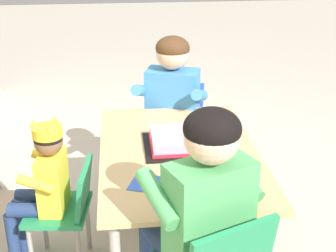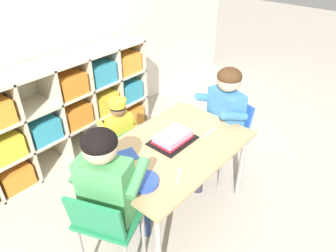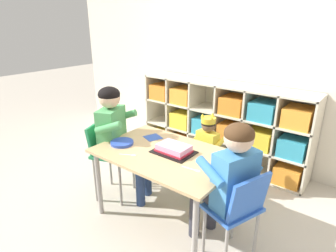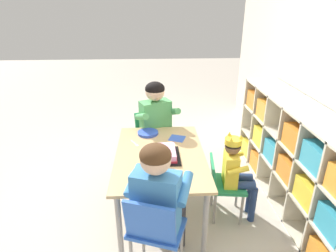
{
  "view_description": "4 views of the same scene",
  "coord_description": "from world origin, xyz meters",
  "views": [
    {
      "loc": [
        -2.03,
        0.27,
        1.66
      ],
      "look_at": [
        -0.03,
        0.05,
        0.78
      ],
      "focal_mm": 51.83,
      "sensor_mm": 36.0,
      "label": 1
    },
    {
      "loc": [
        -1.37,
        -1.14,
        1.96
      ],
      "look_at": [
        -0.02,
        0.03,
        0.8
      ],
      "focal_mm": 33.65,
      "sensor_mm": 36.0,
      "label": 2
    },
    {
      "loc": [
        1.3,
        -1.61,
        1.64
      ],
      "look_at": [
        -0.03,
        0.07,
        0.83
      ],
      "focal_mm": 30.48,
      "sensor_mm": 36.0,
      "label": 3
    },
    {
      "loc": [
        2.11,
        -0.05,
        1.8
      ],
      "look_at": [
        0.03,
        0.07,
        0.9
      ],
      "focal_mm": 30.72,
      "sensor_mm": 36.0,
      "label": 4
    }
  ],
  "objects": [
    {
      "name": "paper_napkin_square",
      "position": [
        -0.28,
        0.17,
        0.64
      ],
      "size": [
        0.18,
        0.18,
        0.0
      ],
      "primitive_type": "cube",
      "rotation": [
        0.0,
        0.0,
        -0.36
      ],
      "color": "#3356B7",
      "rests_on": "activity_table"
    },
    {
      "name": "classroom_chair_blue",
      "position": [
        0.03,
        0.55,
        0.34
      ],
      "size": [
        0.35,
        0.34,
        0.57
      ],
      "rotation": [
        0.0,
        0.0,
        3.02
      ],
      "color": "#238451",
      "rests_on": "ground"
    },
    {
      "name": "paper_plate_stack",
      "position": [
        -0.4,
        -0.1,
        0.65
      ],
      "size": [
        0.2,
        0.2,
        0.02
      ],
      "primitive_type": "cylinder",
      "color": "blue",
      "rests_on": "activity_table"
    },
    {
      "name": "adult_helper_seated",
      "position": [
        -0.55,
        -0.0,
        0.68
      ],
      "size": [
        0.49,
        0.47,
        1.09
      ],
      "rotation": [
        0.0,
        0.0,
        1.96
      ],
      "color": "#4C9E5B",
      "rests_on": "ground"
    },
    {
      "name": "storage_cubby_shelf",
      "position": [
        -0.16,
        1.26,
        0.48
      ],
      "size": [
        2.05,
        0.38,
        0.96
      ],
      "color": "beige",
      "rests_on": "ground"
    },
    {
      "name": "ground",
      "position": [
        0.0,
        0.0,
        0.0
      ],
      "size": [
        16.0,
        16.0,
        0.0
      ],
      "primitive_type": "plane",
      "color": "#BCB2A3"
    },
    {
      "name": "fork_by_napkin",
      "position": [
        0.32,
        -0.1,
        0.64
      ],
      "size": [
        0.14,
        0.03,
        0.0
      ],
      "rotation": [
        0.0,
        0.0,
        3.23
      ],
      "color": "white",
      "rests_on": "activity_table"
    },
    {
      "name": "fork_near_cake_tray",
      "position": [
        -0.2,
        -0.22,
        0.64
      ],
      "size": [
        0.13,
        0.08,
        0.0
      ],
      "rotation": [
        0.0,
        0.0,
        3.65
      ],
      "color": "white",
      "rests_on": "activity_table"
    },
    {
      "name": "classroom_chair_adult_side",
      "position": [
        -0.66,
        -0.05,
        0.47
      ],
      "size": [
        0.44,
        0.46,
        0.74
      ],
      "rotation": [
        0.0,
        0.0,
        1.96
      ],
      "color": "#238451",
      "rests_on": "ground"
    },
    {
      "name": "classroom_chair_guest_side",
      "position": [
        0.68,
        -0.06,
        0.44
      ],
      "size": [
        0.4,
        0.43,
        0.72
      ],
      "rotation": [
        0.0,
        0.0,
        -1.9
      ],
      "color": "blue",
      "rests_on": "ground"
    },
    {
      "name": "guest_at_table_side",
      "position": [
        0.57,
        -0.02,
        0.64
      ],
      "size": [
        0.48,
        0.46,
        1.04
      ],
      "rotation": [
        0.0,
        0.0,
        -1.9
      ],
      "color": "#3D7FBC",
      "rests_on": "ground"
    },
    {
      "name": "child_with_crown",
      "position": [
        0.04,
        0.64,
        0.5
      ],
      "size": [
        0.31,
        0.32,
        0.81
      ],
      "rotation": [
        0.0,
        0.0,
        3.02
      ],
      "color": "yellow",
      "rests_on": "ground"
    },
    {
      "name": "birthday_cake_on_tray",
      "position": [
        0.05,
        0.04,
        0.66
      ],
      "size": [
        0.32,
        0.24,
        0.07
      ],
      "color": "black",
      "rests_on": "activity_table"
    },
    {
      "name": "activity_table",
      "position": [
        0.0,
        0.0,
        0.56
      ],
      "size": [
        1.11,
        0.74,
        0.63
      ],
      "color": "tan",
      "rests_on": "ground"
    }
  ]
}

